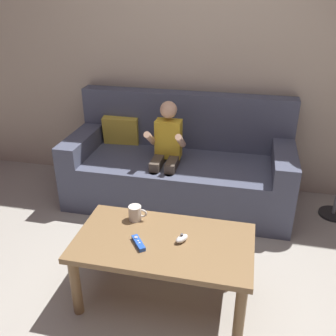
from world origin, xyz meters
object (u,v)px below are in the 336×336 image
Objects in this scene: couch at (179,167)px; coffee_table at (164,249)px; game_remote_blue_near_edge at (138,243)px; nunchuk_white at (182,239)px; person_seated_on_couch at (166,151)px; coffee_mug at (135,213)px.

couch reaches higher than coffee_table.
game_remote_blue_near_edge is at bearing -89.26° from couch.
nunchuk_white is (0.11, 0.01, 0.08)m from coffee_table.
person_seated_on_couch reaches higher than coffee_mug.
couch is 1.24m from nunchuk_white.
nunchuk_white is 0.36m from coffee_mug.
person_seated_on_couch is at bearing 101.95° from coffee_table.
coffee_table is at bearing -83.16° from couch.
nunchuk_white reaches higher than coffee_table.
person_seated_on_couch is 1.07m from nunchuk_white.
couch is 0.30m from person_seated_on_couch.
game_remote_blue_near_edge is 0.26m from coffee_mug.
person_seated_on_couch reaches higher than coffee_table.
person_seated_on_couch is at bearing -111.53° from couch.
nunchuk_white is at bearing -26.00° from coffee_mug.
nunchuk_white reaches higher than game_remote_blue_near_edge.
coffee_table is 0.30m from coffee_mug.
coffee_table is at bearing 28.91° from game_remote_blue_near_edge.
game_remote_blue_near_edge is at bearing -85.37° from person_seated_on_couch.
game_remote_blue_near_edge is 1.13× the size of coffee_mug.
coffee_table is 0.17m from game_remote_blue_near_edge.
person_seated_on_couch is at bearing 94.63° from game_remote_blue_near_edge.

